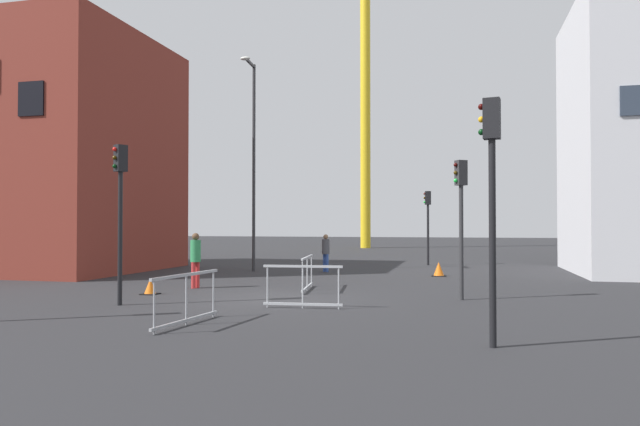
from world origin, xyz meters
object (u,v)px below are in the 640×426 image
traffic_light_crosswalk (120,198)px  traffic_light_verge (492,181)px  pedestrian_walking (326,250)px  traffic_light_near (428,215)px  traffic_cone_on_verge (439,270)px  traffic_light_far (461,206)px  streetlamp_tall (253,152)px  pedestrian_waiting (196,256)px  traffic_cone_by_barrier (150,287)px  construction_crane (365,46)px

traffic_light_crosswalk → traffic_light_verge: bearing=-18.8°
traffic_light_verge → pedestrian_walking: bearing=113.4°
traffic_light_near → traffic_cone_on_verge: (0.79, -6.43, -2.31)m
traffic_light_verge → traffic_light_near: (-2.22, 20.19, -0.28)m
traffic_light_crosswalk → traffic_light_far: size_ratio=1.07×
streetlamp_tall → traffic_cone_on_verge: bearing=-3.3°
pedestrian_walking → pedestrian_waiting: 7.91m
traffic_light_verge → traffic_cone_by_barrier: bearing=150.6°
traffic_light_verge → pedestrian_walking: (-6.39, 14.78, -1.89)m
traffic_cone_by_barrier → pedestrian_walking: bearing=70.9°
construction_crane → traffic_light_near: construction_crane is taller
pedestrian_waiting → traffic_cone_on_verge: 10.01m
traffic_light_near → pedestrian_waiting: size_ratio=2.10×
traffic_light_crosswalk → pedestrian_waiting: 4.56m
construction_crane → traffic_light_near: size_ratio=7.56×
traffic_light_verge → traffic_light_near: size_ratio=1.12×
traffic_cone_on_verge → traffic_light_crosswalk: bearing=-126.1°
construction_crane → pedestrian_walking: bearing=-84.5°
traffic_cone_on_verge → traffic_light_verge: bearing=-84.1°
traffic_cone_on_verge → traffic_light_near: bearing=97.0°
construction_crane → pedestrian_waiting: (-0.17, -33.58, -16.98)m
construction_crane → pedestrian_waiting: size_ratio=15.88×
pedestrian_walking → pedestrian_waiting: (-2.69, -7.44, 0.10)m
traffic_light_far → construction_crane: bearing=103.6°
traffic_light_verge → traffic_cone_by_barrier: 11.36m
construction_crane → traffic_light_verge: 44.55m
streetlamp_tall → pedestrian_waiting: (0.54, -6.88, -4.27)m
traffic_light_far → traffic_cone_by_barrier: size_ratio=8.13×
streetlamp_tall → pedestrian_waiting: bearing=-85.5°
streetlamp_tall → traffic_light_crosswalk: streetlamp_tall is taller
traffic_light_verge → pedestrian_waiting: size_ratio=2.35×
traffic_light_far → pedestrian_waiting: bearing=173.2°
streetlamp_tall → pedestrian_walking: size_ratio=5.62×
pedestrian_waiting → traffic_light_near: bearing=61.9°
pedestrian_walking → traffic_light_crosswalk: bearing=-103.5°
construction_crane → streetlamp_tall: construction_crane is taller
traffic_light_crosswalk → pedestrian_waiting: size_ratio=2.30×
traffic_light_crosswalk → pedestrian_walking: size_ratio=2.52×
traffic_cone_by_barrier → traffic_cone_on_verge: 11.68m
streetlamp_tall → traffic_light_verge: size_ratio=2.18×
construction_crane → traffic_cone_by_barrier: (-0.73, -35.49, -17.82)m
construction_crane → traffic_light_near: (6.68, -20.74, -15.46)m
traffic_light_crosswalk → traffic_light_verge: 9.70m
traffic_cone_on_verge → construction_crane: bearing=105.4°
traffic_light_crosswalk → construction_crane: bearing=89.6°
traffic_light_near → traffic_light_far: 13.96m
traffic_light_near → pedestrian_walking: (-4.16, -5.41, -1.61)m
construction_crane → traffic_light_far: (8.37, -34.60, -15.42)m
traffic_light_near → traffic_cone_on_verge: 6.88m
traffic_light_crosswalk → traffic_cone_by_barrier: 3.49m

